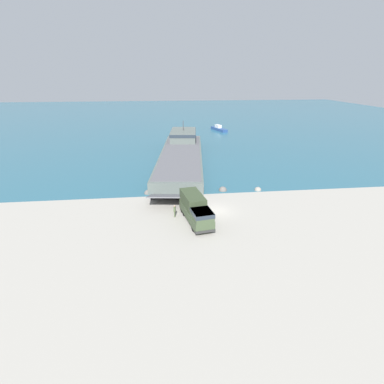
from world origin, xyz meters
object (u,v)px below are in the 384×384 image
at_px(landing_craft, 182,151).
at_px(military_truck, 196,209).
at_px(soldier_on_ramp, 175,210).
at_px(moored_boat_a, 219,129).
at_px(mooring_bollard, 151,198).

distance_m(landing_craft, military_truck, 30.97).
height_order(soldier_on_ramp, moored_boat_a, moored_boat_a).
xyz_separation_m(military_truck, mooring_bollard, (-5.71, 7.40, -1.26)).
distance_m(soldier_on_ramp, mooring_bollard, 6.81).
distance_m(moored_boat_a, mooring_bollard, 61.41).
bearing_deg(military_truck, landing_craft, 169.16).
bearing_deg(soldier_on_ramp, landing_craft, 93.97).
xyz_separation_m(landing_craft, moored_boat_a, (15.15, 33.93, -0.95)).
xyz_separation_m(landing_craft, mooring_bollard, (-6.44, -23.56, -1.15)).
bearing_deg(mooring_bollard, landing_craft, 74.71).
xyz_separation_m(landing_craft, soldier_on_ramp, (-3.30, -29.57, -0.60)).
bearing_deg(landing_craft, mooring_bollard, -98.27).
xyz_separation_m(military_truck, soldier_on_ramp, (-2.57, 1.39, -0.70)).
bearing_deg(military_truck, soldier_on_ramp, -127.85).
bearing_deg(moored_boat_a, landing_craft, 47.51).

